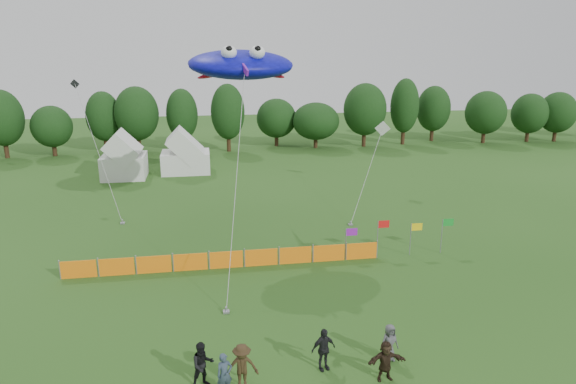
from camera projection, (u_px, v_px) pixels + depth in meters
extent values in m
plane|color=#234C16|center=(312.00, 352.00, 21.17)|extent=(160.00, 160.00, 0.00)
cylinder|color=#382314|center=(6.00, 147.00, 58.59)|extent=(0.50, 0.50, 2.54)
ellipsoid|color=black|center=(2.00, 118.00, 57.70)|extent=(4.73, 4.73, 5.72)
cylinder|color=#382314|center=(54.00, 148.00, 59.81)|extent=(0.50, 0.50, 1.91)
ellipsoid|color=black|center=(52.00, 126.00, 59.14)|extent=(4.61, 4.61, 4.30)
cylinder|color=#382314|center=(106.00, 142.00, 62.25)|extent=(0.50, 0.50, 2.38)
ellipsoid|color=black|center=(103.00, 116.00, 61.42)|extent=(4.09, 4.09, 5.35)
cylinder|color=#382314|center=(139.00, 141.00, 62.08)|extent=(0.50, 0.50, 2.57)
ellipsoid|color=black|center=(137.00, 113.00, 61.17)|extent=(5.20, 5.20, 5.79)
cylinder|color=#382314|center=(183.00, 141.00, 62.87)|extent=(0.50, 0.50, 2.46)
ellipsoid|color=black|center=(182.00, 114.00, 62.01)|extent=(3.78, 3.78, 5.55)
cylinder|color=#382314|center=(229.00, 140.00, 62.38)|extent=(0.50, 0.50, 2.66)
ellipsoid|color=black|center=(228.00, 112.00, 61.45)|extent=(4.05, 4.05, 5.99)
cylinder|color=#382314|center=(277.00, 138.00, 65.95)|extent=(0.50, 0.50, 1.98)
ellipsoid|color=black|center=(276.00, 118.00, 65.25)|extent=(5.06, 5.06, 4.46)
cylinder|color=#382314|center=(316.00, 140.00, 64.85)|extent=(0.50, 0.50, 1.86)
ellipsoid|color=black|center=(316.00, 121.00, 64.19)|extent=(5.86, 5.86, 4.18)
cylinder|color=#382314|center=(364.00, 136.00, 65.57)|extent=(0.50, 0.50, 2.62)
ellipsoid|color=black|center=(365.00, 109.00, 64.65)|extent=(5.41, 5.41, 5.89)
cylinder|color=#382314|center=(403.00, 134.00, 67.00)|extent=(0.50, 0.50, 2.78)
ellipsoid|color=black|center=(405.00, 106.00, 66.03)|extent=(3.67, 3.67, 6.26)
cylinder|color=#382314|center=(432.00, 132.00, 69.62)|extent=(0.50, 0.50, 2.42)
ellipsoid|color=black|center=(434.00, 109.00, 68.77)|extent=(4.46, 4.46, 5.44)
cylinder|color=#382314|center=(483.00, 135.00, 67.99)|extent=(0.50, 0.50, 2.24)
ellipsoid|color=black|center=(486.00, 113.00, 67.21)|extent=(5.26, 5.26, 5.03)
cylinder|color=#382314|center=(527.00, 134.00, 69.05)|extent=(0.50, 0.50, 2.10)
ellipsoid|color=black|center=(530.00, 113.00, 68.31)|extent=(4.74, 4.74, 4.73)
cylinder|color=#382314|center=(555.00, 133.00, 69.20)|extent=(0.50, 0.50, 2.16)
ellipsoid|color=black|center=(558.00, 112.00, 68.44)|extent=(4.88, 4.88, 4.87)
cube|color=silver|center=(125.00, 166.00, 49.68)|extent=(4.06, 4.06, 2.23)
cube|color=silver|center=(186.00, 162.00, 51.83)|extent=(4.76, 3.80, 2.09)
cube|color=orange|center=(78.00, 269.00, 27.87)|extent=(1.90, 0.06, 1.00)
cube|color=orange|center=(117.00, 267.00, 28.19)|extent=(1.90, 0.06, 1.00)
cube|color=orange|center=(154.00, 264.00, 28.51)|extent=(1.90, 0.06, 1.00)
cube|color=orange|center=(190.00, 262.00, 28.82)|extent=(1.90, 0.06, 1.00)
cube|color=orange|center=(226.00, 260.00, 29.14)|extent=(1.90, 0.06, 1.00)
cube|color=orange|center=(261.00, 257.00, 29.46)|extent=(1.90, 0.06, 1.00)
cube|color=orange|center=(295.00, 255.00, 29.78)|extent=(1.90, 0.06, 1.00)
cube|color=orange|center=(329.00, 253.00, 30.10)|extent=(1.90, 0.06, 1.00)
cube|color=orange|center=(362.00, 251.00, 30.41)|extent=(1.90, 0.06, 1.00)
cylinder|color=gray|center=(346.00, 244.00, 30.34)|extent=(0.06, 0.06, 1.88)
cube|color=purple|center=(352.00, 232.00, 30.20)|extent=(0.70, 0.02, 0.45)
cylinder|color=gray|center=(377.00, 238.00, 30.72)|extent=(0.06, 0.06, 2.21)
cube|color=red|center=(384.00, 224.00, 30.54)|extent=(0.70, 0.02, 0.45)
cylinder|color=gray|center=(410.00, 239.00, 30.85)|extent=(0.06, 0.06, 2.00)
cube|color=yellow|center=(417.00, 227.00, 30.70)|extent=(0.70, 0.02, 0.45)
cylinder|color=gray|center=(442.00, 236.00, 31.16)|extent=(0.06, 0.06, 2.18)
cube|color=#148C26|center=(448.00, 222.00, 30.98)|extent=(0.70, 0.02, 0.45)
imported|color=#314053|center=(225.00, 374.00, 18.38)|extent=(0.67, 0.54, 1.61)
imported|color=black|center=(203.00, 365.00, 18.79)|extent=(1.02, 0.89, 1.78)
imported|color=#332514|center=(242.00, 367.00, 18.59)|extent=(1.19, 0.69, 1.84)
imported|color=black|center=(323.00, 349.00, 19.80)|extent=(1.09, 0.68, 1.74)
imported|color=#48484C|center=(389.00, 343.00, 20.41)|extent=(0.85, 0.64, 1.56)
imported|color=black|center=(386.00, 361.00, 19.18)|extent=(1.49, 0.52, 1.59)
ellipsoid|color=#0D0EC4|center=(242.00, 64.00, 31.31)|extent=(7.66, 6.54, 2.30)
sphere|color=white|center=(229.00, 52.00, 29.63)|extent=(0.92, 0.92, 0.92)
sphere|color=white|center=(257.00, 52.00, 29.89)|extent=(0.92, 0.92, 0.92)
ellipsoid|color=#BB091B|center=(213.00, 75.00, 31.40)|extent=(1.93, 0.85, 0.30)
ellipsoid|color=#BB091B|center=(270.00, 74.00, 31.96)|extent=(1.93, 0.85, 0.30)
cube|color=purple|center=(245.00, 70.00, 28.97)|extent=(0.37, 0.96, 0.70)
cylinder|color=#A5A5A5|center=(236.00, 180.00, 26.81)|extent=(1.83, 8.08, 10.86)
cube|color=gray|center=(226.00, 312.00, 24.29)|extent=(0.30, 0.30, 0.10)
cube|color=silver|center=(383.00, 128.00, 44.25)|extent=(1.33, 0.37, 1.33)
cylinder|color=#A5A5A5|center=(368.00, 172.00, 40.31)|extent=(5.33, 8.97, 5.47)
cube|color=gray|center=(350.00, 225.00, 36.36)|extent=(0.30, 0.30, 0.10)
cube|color=black|center=(75.00, 84.00, 41.73)|extent=(0.78, 0.23, 0.78)
cylinder|color=#A5A5A5|center=(97.00, 149.00, 39.21)|extent=(4.20, 8.68, 9.34)
cube|color=gray|center=(123.00, 223.00, 36.67)|extent=(0.30, 0.30, 0.10)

